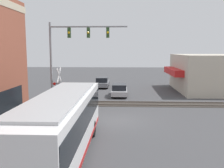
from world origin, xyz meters
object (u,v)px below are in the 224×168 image
Objects in this scene: crossing_signal at (59,84)px; pedestrian_at_crossing at (77,96)px; city_bus at (62,124)px; parked_car_grey at (102,83)px; parked_car_silver at (119,90)px.

crossing_signal is 2.24m from pedestrian_at_crossing.
crossing_signal is 2.07× the size of pedestrian_at_crossing.
city_bus is 24.17m from parked_car_grey.
pedestrian_at_crossing is at bearing 143.04° from parked_car_silver.
crossing_signal reaches higher than pedestrian_at_crossing.
parked_car_silver is 0.99× the size of parked_car_grey.
crossing_signal is (10.96, 2.93, 0.50)m from city_bus.
city_bus is 12.07m from pedestrian_at_crossing.
parked_car_silver is at bearing -36.96° from pedestrian_at_crossing.
parked_car_silver is 6.73m from pedestrian_at_crossing.
city_bus reaches higher than pedestrian_at_crossing.
parked_car_grey is (13.18, -2.93, -1.60)m from crossing_signal.
city_bus is 2.50× the size of parked_car_silver.
city_bus is at bearing 171.47° from parked_car_silver.
crossing_signal is 0.86× the size of parked_car_grey.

